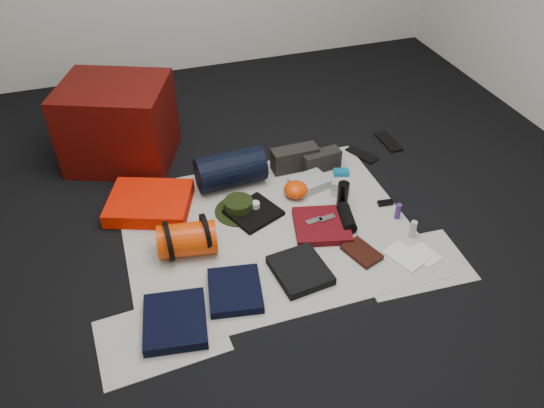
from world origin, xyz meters
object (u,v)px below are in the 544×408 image
object	(u,v)px
sleeping_pad	(150,203)
paperback_book	(362,252)
red_cabinet	(118,123)
compact_camera	(340,191)
stuff_sack	(188,239)
water_bottle	(343,195)
navy_duffel	(231,169)

from	to	relation	value
sleeping_pad	paperback_book	bearing A→B (deg)	-35.94
red_cabinet	compact_camera	distance (m)	1.49
paperback_book	sleeping_pad	bearing A→B (deg)	124.62
red_cabinet	stuff_sack	size ratio (longest dim) A/B	2.09
water_bottle	paperback_book	xyz separation A→B (m)	(-0.07, -0.41, -0.07)
red_cabinet	compact_camera	size ratio (longest dim) A/B	5.78
water_bottle	compact_camera	distance (m)	0.13
water_bottle	compact_camera	size ratio (longest dim) A/B	1.52
stuff_sack	compact_camera	world-z (taller)	stuff_sack
compact_camera	paperback_book	world-z (taller)	compact_camera
navy_duffel	paperback_book	distance (m)	0.98
navy_duffel	sleeping_pad	bearing A→B (deg)	-173.65
water_bottle	compact_camera	bearing A→B (deg)	71.68
sleeping_pad	paperback_book	distance (m)	1.27
red_cabinet	sleeping_pad	world-z (taller)	red_cabinet
sleeping_pad	compact_camera	distance (m)	1.16
navy_duffel	compact_camera	xyz separation A→B (m)	(0.61, -0.32, -0.09)
stuff_sack	navy_duffel	bearing A→B (deg)	54.35
stuff_sack	paperback_book	distance (m)	0.94
sleeping_pad	compact_camera	bearing A→B (deg)	-11.31
navy_duffel	red_cabinet	bearing A→B (deg)	136.83
navy_duffel	paperback_book	bearing A→B (deg)	-61.92
red_cabinet	navy_duffel	world-z (taller)	red_cabinet
compact_camera	red_cabinet	bearing A→B (deg)	173.06
stuff_sack	compact_camera	distance (m)	1.01
stuff_sack	red_cabinet	bearing A→B (deg)	102.65
sleeping_pad	water_bottle	xyz separation A→B (m)	(1.10, -0.34, 0.04)
stuff_sack	compact_camera	xyz separation A→B (m)	(0.99, 0.21, -0.07)
stuff_sack	navy_duffel	world-z (taller)	navy_duffel
sleeping_pad	stuff_sack	size ratio (longest dim) A/B	1.52
water_bottle	sleeping_pad	bearing A→B (deg)	162.95
red_cabinet	navy_duffel	bearing A→B (deg)	-17.54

